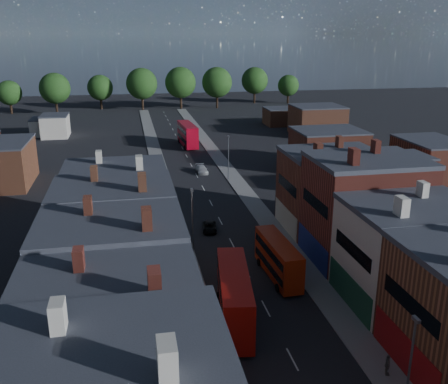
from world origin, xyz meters
name	(u,v)px	position (x,y,z in m)	size (l,w,h in m)	color
pavement_west	(168,201)	(-6.50, 50.00, 0.06)	(3.00, 200.00, 0.12)	gray
pavement_east	(248,196)	(6.50, 50.00, 0.06)	(3.00, 200.00, 0.12)	gray
lamp_post_1	(410,364)	(5.20, 0.00, 4.70)	(0.25, 0.70, 8.12)	slate
lamp_post_2	(192,217)	(-5.20, 30.00, 4.70)	(0.25, 0.70, 8.12)	slate
lamp_post_3	(228,155)	(5.20, 60.00, 4.70)	(0.25, 0.70, 8.12)	slate
bus_0	(234,296)	(-3.50, 14.26, 2.66)	(4.14, 11.68, 4.94)	#A31009
bus_1	(278,258)	(3.00, 22.11, 2.26)	(2.82, 9.79, 4.18)	#A92509
bus_2	(188,134)	(1.50, 89.89, 2.82)	(3.70, 12.27, 5.23)	#AB071A
car_2	(210,227)	(-2.09, 36.63, 0.55)	(1.82, 3.96, 1.10)	black
car_3	(202,169)	(1.23, 65.82, 0.68)	(1.89, 4.65, 1.35)	silver
ped_3	(387,365)	(6.49, 4.65, 1.00)	(1.03, 0.47, 1.75)	#615A53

